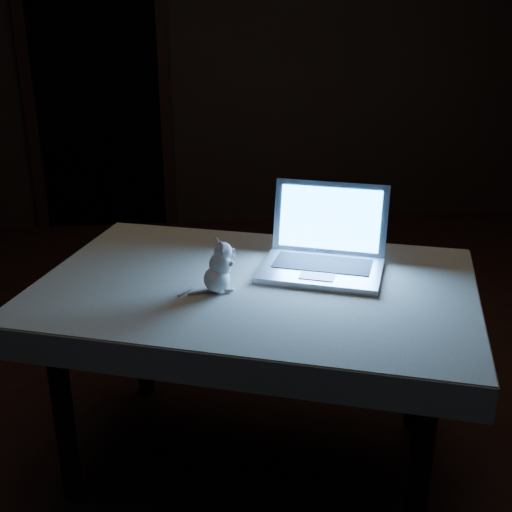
{
  "coord_description": "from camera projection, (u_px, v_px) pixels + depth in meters",
  "views": [
    {
      "loc": [
        -0.44,
        -2.4,
        1.62
      ],
      "look_at": [
        -0.23,
        -0.35,
        0.81
      ],
      "focal_mm": 45.0,
      "sensor_mm": 36.0,
      "label": 1
    }
  ],
  "objects": [
    {
      "name": "laptop",
      "position": [
        322.0,
        235.0,
        2.21
      ],
      "size": [
        0.52,
        0.49,
        0.29
      ],
      "primitive_type": null,
      "rotation": [
        0.0,
        0.0,
        -0.36
      ],
      "color": "#BCBBC0",
      "rests_on": "tablecloth"
    },
    {
      "name": "tablecloth",
      "position": [
        252.0,
        292.0,
        2.24
      ],
      "size": [
        1.76,
        1.56,
        0.11
      ],
      "primitive_type": null,
      "rotation": [
        0.0,
        0.0,
        -0.49
      ],
      "color": "beige",
      "rests_on": "table"
    },
    {
      "name": "plush_mouse",
      "position": [
        217.0,
        266.0,
        2.09
      ],
      "size": [
        0.17,
        0.17,
        0.18
      ],
      "primitive_type": null,
      "rotation": [
        0.0,
        0.0,
        -0.36
      ],
      "color": "white",
      "rests_on": "tablecloth"
    },
    {
      "name": "floor",
      "position": [
        298.0,
        394.0,
        2.86
      ],
      "size": [
        5.0,
        5.0,
        0.0
      ],
      "primitive_type": "plane",
      "color": "black",
      "rests_on": "ground"
    },
    {
      "name": "doorway",
      "position": [
        97.0,
        86.0,
        4.68
      ],
      "size": [
        1.06,
        0.36,
        2.13
      ],
      "primitive_type": null,
      "color": "black",
      "rests_on": "back_wall"
    },
    {
      "name": "table",
      "position": [
        255.0,
        376.0,
        2.32
      ],
      "size": [
        1.57,
        1.27,
        0.73
      ],
      "primitive_type": null,
      "rotation": [
        0.0,
        0.0,
        -0.33
      ],
      "color": "black",
      "rests_on": "floor"
    },
    {
      "name": "back_wall",
      "position": [
        247.0,
        51.0,
        4.7
      ],
      "size": [
        4.5,
        0.04,
        2.6
      ],
      "primitive_type": "cube",
      "color": "black",
      "rests_on": "ground"
    }
  ]
}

